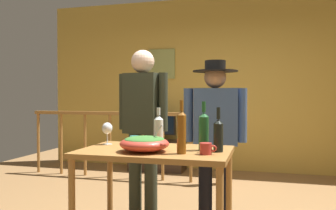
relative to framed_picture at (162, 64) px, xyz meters
The scene contains 16 objects.
back_wall 1.16m from the framed_picture, ahead, with size 6.29×0.10×2.86m, color gold.
framed_picture is the anchor object (origin of this frame).
stair_railing 1.48m from the framed_picture, 84.46° to the right, with size 3.00×0.10×1.04m.
tv_console 1.56m from the framed_picture, 87.94° to the right, with size 0.90×0.40×0.49m, color #38281E.
flat_screen_tv 1.06m from the framed_picture, 88.14° to the right, with size 0.63×0.12×0.46m.
serving_table 3.47m from the framed_picture, 74.58° to the right, with size 1.15×0.73×0.81m.
salad_bowl 3.52m from the framed_picture, 75.90° to the right, with size 0.37×0.37×0.20m.
wine_glass 3.17m from the framed_picture, 82.47° to the right, with size 0.09×0.09×0.19m.
wine_bottle_amber 3.60m from the framed_picture, 71.43° to the right, with size 0.07×0.07×0.38m.
wine_bottle_dark 3.56m from the framed_picture, 66.80° to the right, with size 0.07×0.07×0.33m.
wine_bottle_green 3.46m from the framed_picture, 68.31° to the right, with size 0.08×0.08×0.37m.
wine_bottle_clear 3.22m from the framed_picture, 74.22° to the right, with size 0.08×0.08×0.32m.
mug_red 3.67m from the framed_picture, 68.68° to the right, with size 0.12×0.09×0.08m.
mug_teal 3.25m from the framed_picture, 77.88° to the right, with size 0.11×0.08×0.08m.
person_standing_left 2.62m from the framed_picture, 78.10° to the right, with size 0.54×0.27×1.68m.
person_standing_right 2.87m from the framed_picture, 63.06° to the right, with size 0.59×0.43×1.56m.
Camera 1 is at (0.57, -3.19, 1.22)m, focal length 37.02 mm.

